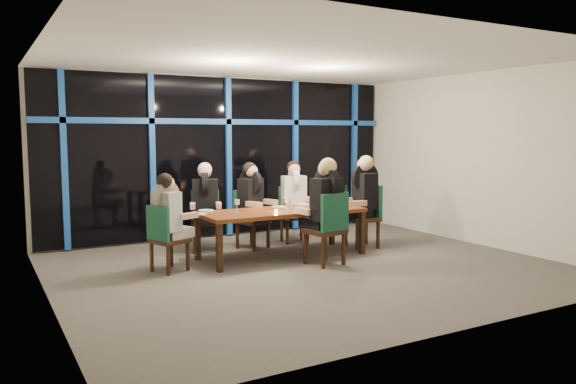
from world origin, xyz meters
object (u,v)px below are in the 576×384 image
diner_far_right (294,190)px  water_pitcher (334,202)px  dining_table (282,214)px  chair_far_mid (249,215)px  diner_far_mid (252,193)px  wine_bottle (346,198)px  chair_far_left (205,217)px  diner_end_right (363,188)px  chair_near_mid (329,225)px  chair_end_left (165,235)px  diner_far_left (205,194)px  chair_far_right (293,211)px  chair_end_right (367,212)px  diner_near_mid (325,196)px  diner_end_left (168,208)px

diner_far_right → water_pitcher: 1.19m
dining_table → chair_far_mid: chair_far_mid is taller
diner_far_mid → wine_bottle: bearing=-61.2°
chair_far_left → diner_end_right: bearing=-4.5°
chair_near_mid → water_pitcher: size_ratio=5.59×
chair_far_mid → diner_far_right: 0.98m
chair_end_left → diner_far_left: (1.02, 1.07, 0.42)m
chair_far_mid → diner_far_mid: 0.40m
diner_far_right → chair_far_right: bearing=90.0°
diner_end_right → wine_bottle: diner_end_right is taller
chair_end_right → diner_far_left: diner_far_left is taller
chair_far_right → chair_end_right: size_ratio=0.93×
diner_near_mid → chair_far_left: bearing=-66.2°
chair_near_mid → diner_far_mid: 1.77m
dining_table → diner_far_mid: bearing=97.9°
chair_far_mid → diner_end_right: 1.99m
chair_far_left → chair_far_mid: 0.74m
diner_end_right → water_pitcher: diner_end_right is taller
diner_end_left → wine_bottle: bearing=-114.2°
diner_end_left → diner_end_right: (3.39, 0.03, 0.11)m
diner_far_left → diner_near_mid: diner_near_mid is taller
chair_near_mid → diner_end_left: (-2.16, 0.81, 0.31)m
diner_far_left → water_pitcher: diner_far_left is taller
chair_far_right → diner_end_left: (-2.61, -1.04, 0.35)m
diner_far_left → diner_near_mid: 2.13m
chair_far_right → diner_far_right: bearing=-90.0°
chair_far_right → diner_end_right: diner_end_right is taller
chair_end_right → chair_near_mid: size_ratio=0.99×
chair_far_mid → diner_near_mid: (0.45, -1.67, 0.48)m
chair_end_left → chair_end_right: 3.56m
chair_end_left → diner_far_mid: (1.80, 0.90, 0.42)m
diner_far_right → wine_bottle: diner_far_right is taller
chair_near_mid → diner_far_right: (0.43, 1.77, 0.35)m
diner_far_mid → chair_end_left: bearing=-177.1°
diner_far_mid → wine_bottle: size_ratio=2.79×
chair_near_mid → diner_far_mid: size_ratio=1.12×
chair_far_left → chair_end_right: bearing=-4.0°
chair_far_left → chair_far_mid: size_ratio=1.00×
chair_far_mid → diner_far_mid: (0.03, -0.08, 0.40)m
diner_far_left → diner_near_mid: size_ratio=0.92×
chair_end_left → diner_end_left: bearing=-90.0°
wine_bottle → diner_far_mid: bearing=142.6°
chair_end_right → wine_bottle: 0.59m
chair_near_mid → diner_end_right: size_ratio=1.04×
chair_near_mid → chair_far_left: bearing=-67.1°
water_pitcher → chair_end_left: bearing=-165.1°
chair_end_left → diner_far_left: 1.54m
diner_far_left → diner_end_left: 1.40m
dining_table → chair_far_left: chair_far_left is taller
diner_near_mid → chair_near_mid: bearing=90.0°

